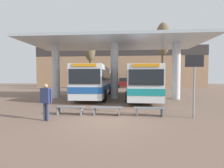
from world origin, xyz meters
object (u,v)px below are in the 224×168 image
Objects in this scene: transit_bus_center_bay at (140,81)px; waiting_bench_near_pillar at (149,110)px; waiting_bench_mid_platform at (70,109)px; pedestrian_waiting at (46,98)px; waiting_bench_far_platform at (107,109)px; poplar_tree_behind_left at (90,51)px; transit_bus_left_bay at (96,81)px; info_sign_platform at (194,74)px; poplar_tree_behind_right at (163,40)px; parked_car_street at (125,83)px.

transit_bus_center_bay reaches higher than waiting_bench_near_pillar.
pedestrian_waiting is (-0.71, -1.25, 0.74)m from waiting_bench_mid_platform.
waiting_bench_far_platform is at bearing 180.00° from waiting_bench_near_pillar.
transit_bus_center_bay is 1.29× the size of poplar_tree_behind_left.
pedestrian_waiting is at bearing 84.60° from transit_bus_left_bay.
waiting_bench_mid_platform is 0.51× the size of info_sign_platform.
waiting_bench_near_pillar is 2.93m from info_sign_platform.
transit_bus_center_bay reaches higher than waiting_bench_far_platform.
waiting_bench_near_pillar is 20.75m from poplar_tree_behind_right.
waiting_bench_near_pillar is (4.35, -8.04, -1.44)m from transit_bus_left_bay.
waiting_bench_mid_platform is at bearing -118.37° from poplar_tree_behind_right.
waiting_bench_far_platform is at bearing 103.53° from transit_bus_left_bay.
poplar_tree_behind_left reaches higher than info_sign_platform.
transit_bus_center_bay is 16.52m from parked_car_street.
poplar_tree_behind_left reaches higher than waiting_bench_far_platform.
pedestrian_waiting is at bearing -118.44° from poplar_tree_behind_right.
parked_car_street is at bearing 90.72° from pedestrian_waiting.
waiting_bench_near_pillar is 4.42m from waiting_bench_mid_platform.
poplar_tree_behind_right reaches higher than transit_bus_left_bay.
waiting_bench_far_platform is 0.96× the size of pedestrian_waiting.
waiting_bench_mid_platform is 0.36× the size of parked_car_street.
parked_car_street is (3.45, 16.31, -0.75)m from transit_bus_left_bay.
transit_bus_center_bay is at bearing 87.23° from waiting_bench_near_pillar.
info_sign_platform is at bearing 17.72° from pedestrian_waiting.
waiting_bench_near_pillar is at bearing 172.84° from info_sign_platform.
poplar_tree_behind_right reaches higher than info_sign_platform.
parked_car_street reaches higher than pedestrian_waiting.
transit_bus_center_bay is at bearing 58.69° from waiting_bench_mid_platform.
waiting_bench_mid_platform is 0.97× the size of waiting_bench_far_platform.
waiting_bench_near_pillar is at bearing 117.80° from transit_bus_left_bay.
info_sign_platform is (6.60, -0.27, 1.95)m from waiting_bench_mid_platform.
waiting_bench_near_pillar is (-0.38, -7.89, -1.38)m from transit_bus_center_bay.
info_sign_platform is (1.79, -8.17, 0.56)m from transit_bus_center_bay.
parked_car_street is (-0.90, 24.35, 0.69)m from waiting_bench_near_pillar.
parked_car_street is at bearing 136.06° from poplar_tree_behind_right.
transit_bus_left_bay is 10.58m from info_sign_platform.
transit_bus_center_bay is 9.34m from waiting_bench_mid_platform.
transit_bus_left_bay is 9.25m from waiting_bench_near_pillar.
waiting_bench_far_platform is at bearing -113.03° from poplar_tree_behind_right.
transit_bus_center_bay is at bearing -82.50° from parked_car_street.
poplar_tree_behind_right is (5.43, 18.25, 8.26)m from waiting_bench_near_pillar.
poplar_tree_behind_left is at bearing 105.06° from waiting_bench_far_platform.
transit_bus_center_bay is at bearing 71.08° from waiting_bench_far_platform.
poplar_tree_behind_right is (3.26, 18.52, 6.31)m from info_sign_platform.
transit_bus_left_bay is 2.29× the size of parked_car_street.
parked_car_street is (-1.28, 16.46, -0.69)m from transit_bus_center_bay.
info_sign_platform is at bearing 127.52° from transit_bus_left_bay.
waiting_bench_mid_platform is at bearing 61.11° from transit_bus_center_bay.
waiting_bench_far_platform is (-2.71, -7.89, -1.38)m from transit_bus_center_bay.
poplar_tree_behind_right is at bearing 61.63° from waiting_bench_mid_platform.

